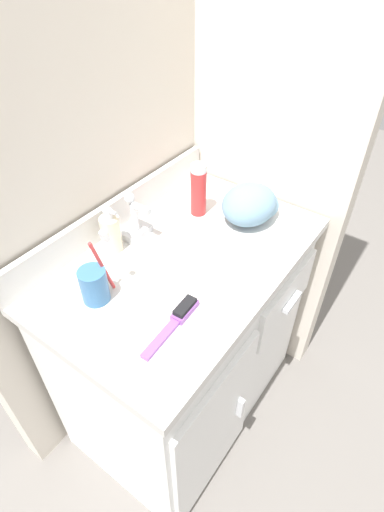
{
  "coord_description": "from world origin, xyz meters",
  "views": [
    {
      "loc": [
        -0.65,
        -0.5,
        1.49
      ],
      "look_at": [
        0.0,
        -0.03,
        0.77
      ],
      "focal_mm": 28.0,
      "sensor_mm": 36.0,
      "label": 1
    }
  ],
  "objects_px": {
    "toothbrush_cup": "(94,284)",
    "shaving_cream_can": "(198,190)",
    "hairbrush": "(178,318)",
    "hand_towel": "(252,204)",
    "soap_dispenser": "(111,233)"
  },
  "relations": [
    {
      "from": "soap_dispenser",
      "to": "hand_towel",
      "type": "bearing_deg",
      "value": -34.17
    },
    {
      "from": "soap_dispenser",
      "to": "shaving_cream_can",
      "type": "bearing_deg",
      "value": -17.89
    },
    {
      "from": "toothbrush_cup",
      "to": "hand_towel",
      "type": "xyz_separation_m",
      "value": [
        0.52,
        -0.14,
        0.0
      ]
    },
    {
      "from": "toothbrush_cup",
      "to": "shaving_cream_can",
      "type": "relative_size",
      "value": 1.1
    },
    {
      "from": "shaving_cream_can",
      "to": "toothbrush_cup",
      "type": "bearing_deg",
      "value": -178.89
    },
    {
      "from": "soap_dispenser",
      "to": "shaving_cream_can",
      "type": "xyz_separation_m",
      "value": [
        0.29,
        -0.09,
        0.03
      ]
    },
    {
      "from": "hand_towel",
      "to": "shaving_cream_can",
      "type": "bearing_deg",
      "value": 115.2
    },
    {
      "from": "hairbrush",
      "to": "shaving_cream_can",
      "type": "bearing_deg",
      "value": 26.06
    },
    {
      "from": "toothbrush_cup",
      "to": "soap_dispenser",
      "type": "relative_size",
      "value": 1.33
    },
    {
      "from": "hairbrush",
      "to": "hand_towel",
      "type": "xyz_separation_m",
      "value": [
        0.46,
        0.06,
        0.04
      ]
    },
    {
      "from": "soap_dispenser",
      "to": "hand_towel",
      "type": "relative_size",
      "value": 0.74
    },
    {
      "from": "shaving_cream_can",
      "to": "soap_dispenser",
      "type": "bearing_deg",
      "value": 162.11
    },
    {
      "from": "hairbrush",
      "to": "hand_towel",
      "type": "distance_m",
      "value": 0.46
    },
    {
      "from": "soap_dispenser",
      "to": "hairbrush",
      "type": "relative_size",
      "value": 0.7
    },
    {
      "from": "toothbrush_cup",
      "to": "hand_towel",
      "type": "bearing_deg",
      "value": -15.24
    }
  ]
}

